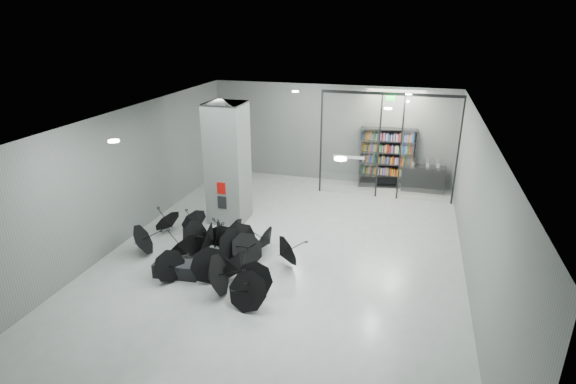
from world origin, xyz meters
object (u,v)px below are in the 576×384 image
(column, at_px, (228,163))
(bookshelf, at_px, (387,158))
(bench, at_px, (177,269))
(shop_counter, at_px, (423,179))
(umbrella_cluster, at_px, (218,253))

(column, distance_m, bookshelf, 6.86)
(bench, bearing_deg, column, 85.25)
(bookshelf, bearing_deg, shop_counter, -10.76)
(column, relative_size, shop_counter, 2.41)
(column, bearing_deg, bench, -89.20)
(bench, distance_m, shop_counter, 10.59)
(shop_counter, relative_size, umbrella_cluster, 0.30)
(shop_counter, height_order, umbrella_cluster, shop_counter)
(column, height_order, bookshelf, column)
(bookshelf, xyz_separation_m, shop_counter, (1.46, -0.07, -0.71))
(shop_counter, bearing_deg, column, -143.94)
(bookshelf, bearing_deg, bench, -127.22)
(bookshelf, relative_size, umbrella_cluster, 0.44)
(umbrella_cluster, bearing_deg, column, 105.93)
(umbrella_cluster, bearing_deg, bookshelf, 62.18)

